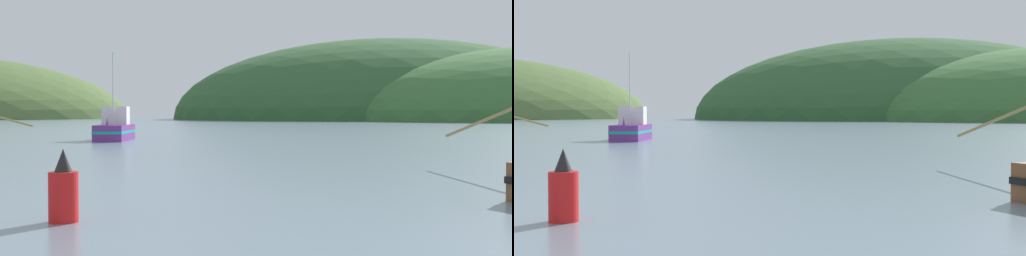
# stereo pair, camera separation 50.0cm
# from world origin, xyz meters

# --- Properties ---
(hill_mid_left) EXTENTS (141.29, 113.03, 50.27)m
(hill_mid_left) POSITION_xyz_m (87.17, 174.22, 0.00)
(hill_mid_left) COLOR #2D562D
(hill_mid_left) RESTS_ON ground
(fishing_boat_purple) EXTENTS (3.85, 6.57, 7.08)m
(fishing_boat_purple) POSITION_xyz_m (-9.72, 45.32, 0.91)
(fishing_boat_purple) COLOR #6B2D84
(fishing_boat_purple) RESTS_ON ground
(channel_buoy) EXTENTS (0.63, 0.63, 1.57)m
(channel_buoy) POSITION_xyz_m (-13.53, 6.82, 0.65)
(channel_buoy) COLOR red
(channel_buoy) RESTS_ON ground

